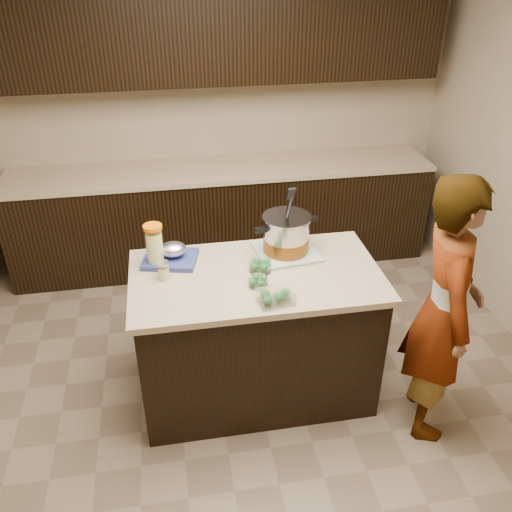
% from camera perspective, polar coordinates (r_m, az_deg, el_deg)
% --- Properties ---
extents(ground_plane, '(4.00, 4.00, 0.00)m').
position_cam_1_polar(ground_plane, '(3.71, -0.00, -13.67)').
color(ground_plane, brown).
rests_on(ground_plane, ground).
extents(room_shell, '(4.04, 4.04, 2.72)m').
position_cam_1_polar(room_shell, '(2.79, -0.00, 12.36)').
color(room_shell, tan).
rests_on(room_shell, ground).
extents(back_cabinets, '(3.60, 0.63, 2.33)m').
position_cam_1_polar(back_cabinets, '(4.67, -3.74, 9.97)').
color(back_cabinets, black).
rests_on(back_cabinets, ground).
extents(island, '(1.46, 0.81, 0.90)m').
position_cam_1_polar(island, '(3.41, -0.00, -8.23)').
color(island, black).
rests_on(island, ground).
extents(dish_towel, '(0.40, 0.40, 0.02)m').
position_cam_1_polar(dish_towel, '(3.35, 3.14, 0.50)').
color(dish_towel, '#5A8358').
rests_on(dish_towel, island).
extents(stock_pot, '(0.41, 0.36, 0.42)m').
position_cam_1_polar(stock_pot, '(3.30, 3.19, 2.11)').
color(stock_pot, '#B7B7BC').
rests_on(stock_pot, dish_towel).
extents(lemonade_pitcher, '(0.14, 0.14, 0.26)m').
position_cam_1_polar(lemonade_pitcher, '(3.21, -10.62, 0.91)').
color(lemonade_pitcher, '#D9D884').
rests_on(lemonade_pitcher, island).
extents(mason_jar, '(0.09, 0.09, 0.12)m').
position_cam_1_polar(mason_jar, '(3.11, -9.70, -1.58)').
color(mason_jar, '#D9D884').
rests_on(mason_jar, island).
extents(broccoli_tub_left, '(0.14, 0.14, 0.06)m').
position_cam_1_polar(broccoli_tub_left, '(3.16, 0.46, -1.09)').
color(broccoli_tub_left, silver).
rests_on(broccoli_tub_left, island).
extents(broccoli_tub_right, '(0.12, 0.12, 0.05)m').
position_cam_1_polar(broccoli_tub_right, '(3.03, 0.24, -2.77)').
color(broccoli_tub_right, silver).
rests_on(broccoli_tub_right, island).
extents(broccoli_tub_rect, '(0.21, 0.16, 0.07)m').
position_cam_1_polar(broccoli_tub_rect, '(2.89, 2.10, -4.40)').
color(broccoli_tub_rect, silver).
rests_on(broccoli_tub_rect, island).
extents(blue_tray, '(0.36, 0.31, 0.12)m').
position_cam_1_polar(blue_tray, '(3.28, -8.88, 0.06)').
color(blue_tray, navy).
rests_on(blue_tray, island).
extents(person, '(0.53, 0.67, 1.62)m').
position_cam_1_polar(person, '(3.17, 19.17, -5.50)').
color(person, gray).
rests_on(person, ground).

